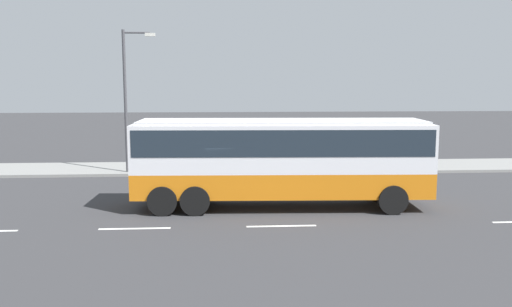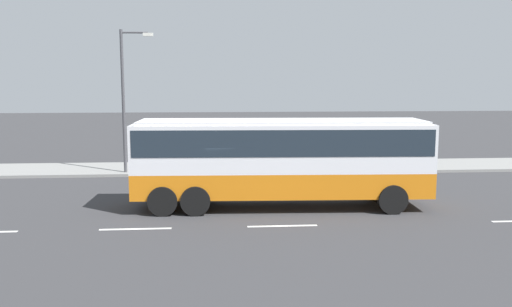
{
  "view_description": "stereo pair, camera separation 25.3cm",
  "coord_description": "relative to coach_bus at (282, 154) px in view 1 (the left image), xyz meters",
  "views": [
    {
      "loc": [
        -0.66,
        -20.64,
        5.02
      ],
      "look_at": [
        0.65,
        -0.06,
        2.14
      ],
      "focal_mm": 37.95,
      "sensor_mm": 36.0,
      "label": 1
    },
    {
      "loc": [
        -0.91,
        -20.62,
        5.02
      ],
      "look_at": [
        0.65,
        -0.06,
        2.14
      ],
      "focal_mm": 37.95,
      "sensor_mm": 36.0,
      "label": 2
    }
  ],
  "objects": [
    {
      "name": "street_lamp",
      "position": [
        -7.08,
        7.74,
        2.19
      ],
      "size": [
        1.68,
        0.24,
        7.3
      ],
      "color": "#47474C",
      "rests_on": "sidewalk_curb"
    },
    {
      "name": "pedestrian_near_curb",
      "position": [
        7.71,
        9.09,
        -1.05
      ],
      "size": [
        0.32,
        0.32,
        1.62
      ],
      "rotation": [
        0.0,
        0.0,
        6.22
      ],
      "color": "#38334C",
      "rests_on": "sidewalk_curb"
    },
    {
      "name": "coach_bus",
      "position": [
        0.0,
        0.0,
        0.0
      ],
      "size": [
        11.41,
        3.02,
        3.43
      ],
      "rotation": [
        0.0,
        0.0,
        -0.04
      ],
      "color": "orange",
      "rests_on": "ground_plane"
    },
    {
      "name": "lane_centreline",
      "position": [
        -1.71,
        -2.69,
        -2.12
      ],
      "size": [
        32.69,
        0.16,
        0.01
      ],
      "color": "white",
      "rests_on": "ground_plane"
    },
    {
      "name": "sidewalk_curb",
      "position": [
        -1.63,
        9.11,
        -2.05
      ],
      "size": [
        80.0,
        4.0,
        0.15
      ],
      "primitive_type": "cube",
      "color": "gray",
      "rests_on": "ground_plane"
    },
    {
      "name": "ground_plane",
      "position": [
        -1.63,
        0.09,
        -2.12
      ],
      "size": [
        120.0,
        120.0,
        0.0
      ],
      "primitive_type": "plane",
      "color": "#333335"
    }
  ]
}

